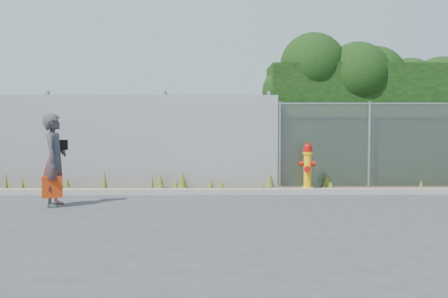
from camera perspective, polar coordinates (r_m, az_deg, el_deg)
ground at (r=9.02m, az=2.01°, el=-6.82°), size 80.00×80.00×0.00m
curb at (r=10.79m, az=1.58°, el=-4.88°), size 16.00×0.22×0.12m
weed_strip at (r=11.52m, az=-5.61°, el=-4.17°), size 16.00×1.29×0.51m
corrugated_fence at (r=12.23m, az=-14.02°, el=0.87°), size 8.50×0.21×2.30m
chainlink_fence at (r=12.77m, az=20.78°, el=0.52°), size 6.50×0.07×2.05m
hedge at (r=13.72m, az=19.33°, el=4.79°), size 7.50×2.07×3.84m
fire_hydrant at (r=11.67m, az=9.54°, el=-1.98°), size 0.37×0.33×1.10m
woman at (r=9.70m, az=-18.79°, el=-1.22°), size 0.44×0.64×1.71m
red_tote_bag at (r=9.60m, az=-19.05°, el=-4.11°), size 0.36×0.13×0.47m
black_shoulder_bag at (r=9.82m, az=-18.17°, el=0.45°), size 0.26×0.11×0.19m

